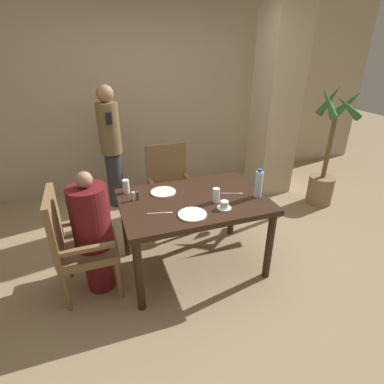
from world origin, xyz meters
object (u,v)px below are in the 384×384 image
Objects in this scene: teacup_with_saucer at (224,205)px; glass_tall_mid at (216,195)px; glass_tall_near at (126,186)px; chair_left_side at (76,241)px; standing_host at (111,145)px; chair_far_side at (170,184)px; potted_palm at (325,167)px; plate_main_right at (163,192)px; plate_main_left at (192,214)px; water_bottle at (259,184)px; diner_in_left_chair at (93,232)px.

teacup_with_saucer is 0.95× the size of glass_tall_mid.
chair_left_side is at bearing -145.67° from glass_tall_near.
chair_far_side is at bearing -51.90° from standing_host.
chair_far_side reaches higher than glass_tall_near.
potted_palm reaches higher than glass_tall_mid.
potted_palm is 12.18× the size of glass_tall_near.
standing_host is 12.78× the size of teacup_with_saucer.
plate_main_left is at bearing -75.85° from plate_main_right.
glass_tall_near reaches higher than plate_main_left.
standing_host is 1.38m from plate_main_right.
diner_in_left_chair is at bearing 174.58° from water_bottle.
chair_far_side is at bearing 99.96° from teacup_with_saucer.
glass_tall_near is (-0.33, 0.11, 0.06)m from plate_main_right.
potted_palm reaches higher than chair_left_side.
chair_left_side is 0.62× the size of standing_host.
diner_in_left_chair reaches higher than plate_main_left.
standing_host is at bearing 78.07° from diner_in_left_chair.
diner_in_left_chair is 1.51m from water_bottle.
standing_host reaches higher than diner_in_left_chair.
chair_left_side is at bearing -164.84° from plate_main_right.
water_bottle reaches higher than teacup_with_saucer.
glass_tall_near is (-1.13, 0.47, -0.06)m from water_bottle.
teacup_with_saucer is (1.09, -0.25, 0.19)m from diner_in_left_chair.
plate_main_right is 0.52m from glass_tall_mid.
potted_palm reaches higher than plate_main_left.
chair_left_side is 1.25m from glass_tall_mid.
chair_left_side is 4.09× the size of plate_main_left.
glass_tall_mid reaches higher than teacup_with_saucer.
chair_left_side is 7.90× the size of teacup_with_saucer.
teacup_with_saucer is 0.95× the size of glass_tall_near.
glass_tall_near is (0.49, 0.33, 0.28)m from chair_left_side.
teacup_with_saucer is at bearing -80.04° from chair_far_side.
chair_left_side is 1.66m from water_bottle.
diner_in_left_chair is 0.71× the size of potted_palm.
water_bottle is (1.62, -0.14, 0.34)m from chair_left_side.
diner_in_left_chair is 3.07m from potted_palm.
chair_far_side is 0.98m from standing_host.
potted_palm is 6.62× the size of plate_main_left.
standing_host is at bearing 104.32° from plate_main_right.
chair_far_side is at bearing 175.61° from potted_palm.
chair_far_side is 3.65× the size of water_bottle.
chair_far_side is 7.90× the size of teacup_with_saucer.
plate_main_left is 0.89× the size of water_bottle.
chair_left_side is 1.00m from plate_main_left.
standing_host is at bearing 128.10° from chair_far_side.
plate_main_left is at bearing -169.60° from water_bottle.
chair_left_side is 1.66m from standing_host.
teacup_with_saucer is at bearing -81.86° from glass_tall_mid.
plate_main_left is at bearing -18.43° from diner_in_left_chair.
glass_tall_mid is at bearing -31.58° from glass_tall_near.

